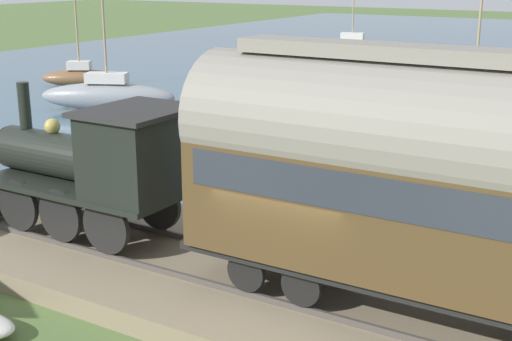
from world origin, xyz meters
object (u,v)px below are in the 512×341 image
sailboat_black (472,116)px  rowboat_off_pier (59,160)px  sailboat_yellow (352,46)px  passenger_coach (440,176)px  sailboat_gray (108,95)px  steam_locomotive (102,161)px  sailboat_brown (80,77)px

sailboat_black → rowboat_off_pier: sailboat_black is taller
sailboat_black → sailboat_yellow: bearing=15.2°
passenger_coach → sailboat_black: 17.20m
sailboat_gray → sailboat_yellow: sailboat_yellow is taller
sailboat_gray → sailboat_yellow: 24.96m
steam_locomotive → sailboat_brown: bearing=46.2°
steam_locomotive → sailboat_yellow: 39.16m
steam_locomotive → rowboat_off_pier: bearing=53.8°
sailboat_yellow → sailboat_black: 25.46m
steam_locomotive → sailboat_gray: bearing=42.7°
passenger_coach → sailboat_black: bearing=12.9°
passenger_coach → sailboat_brown: bearing=55.9°
steam_locomotive → sailboat_brown: size_ratio=1.00×
rowboat_off_pier → sailboat_yellow: bearing=29.4°
sailboat_yellow → rowboat_off_pier: bearing=172.1°
passenger_coach → sailboat_brown: sailboat_brown is taller
sailboat_yellow → passenger_coach: bearing=-169.4°
steam_locomotive → sailboat_black: (16.62, -3.58, -1.52)m
sailboat_black → rowboat_off_pier: size_ratio=3.46×
sailboat_yellow → rowboat_off_pier: size_ratio=3.51×
sailboat_black → sailboat_gray: bearing=85.2°
sailboat_black → steam_locomotive: bearing=148.5°
steam_locomotive → sailboat_yellow: sailboat_yellow is taller
steam_locomotive → sailboat_yellow: bearing=16.1°
sailboat_brown → steam_locomotive: bearing=-166.1°
passenger_coach → sailboat_yellow: (37.60, 18.25, -2.31)m
sailboat_gray → sailboat_yellow: (24.94, -0.82, 0.00)m
passenger_coach → sailboat_gray: 23.00m
passenger_coach → sailboat_gray: size_ratio=1.48×
sailboat_yellow → sailboat_black: sailboat_yellow is taller
passenger_coach → steam_locomotive: bearing=90.0°
steam_locomotive → sailboat_gray: (12.65, 11.67, -1.52)m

